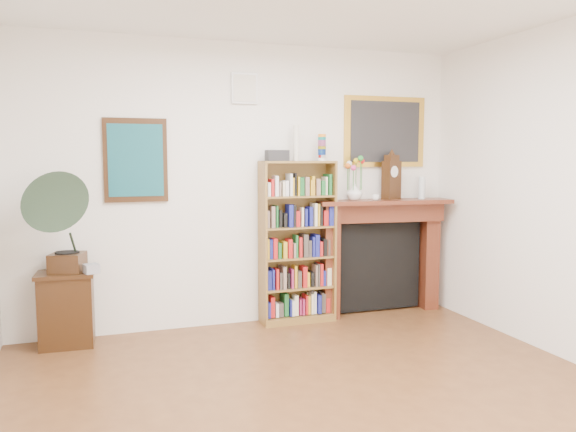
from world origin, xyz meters
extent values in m
cube|color=white|center=(0.00, 2.50, 1.40)|extent=(4.50, 0.01, 2.80)
cube|color=black|center=(-1.05, 2.48, 1.65)|extent=(0.58, 0.03, 0.78)
cube|color=#134F5B|center=(-1.05, 2.46, 1.65)|extent=(0.50, 0.01, 0.67)
cube|color=white|center=(0.00, 2.48, 2.35)|extent=(0.26, 0.03, 0.30)
cube|color=silver|center=(0.00, 2.46, 2.35)|extent=(0.22, 0.01, 0.26)
cube|color=gold|center=(1.55, 2.48, 1.95)|extent=(0.95, 0.03, 0.75)
cube|color=#262628|center=(1.55, 2.46, 1.95)|extent=(0.82, 0.01, 0.65)
cube|color=brown|center=(0.14, 2.35, 0.82)|extent=(0.02, 0.27, 1.64)
cube|color=brown|center=(0.87, 2.35, 0.82)|extent=(0.02, 0.27, 1.64)
cube|color=brown|center=(0.51, 2.35, 1.63)|extent=(0.76, 0.27, 0.02)
cube|color=brown|center=(0.51, 2.35, 0.04)|extent=(0.76, 0.27, 0.07)
cube|color=brown|center=(0.51, 2.47, 0.82)|extent=(0.75, 0.02, 1.64)
cube|color=brown|center=(0.51, 2.35, 0.36)|extent=(0.71, 0.25, 0.02)
cube|color=brown|center=(0.51, 2.35, 0.67)|extent=(0.71, 0.25, 0.02)
cube|color=brown|center=(0.51, 2.35, 0.98)|extent=(0.71, 0.25, 0.02)
cube|color=brown|center=(0.51, 2.35, 1.29)|extent=(0.71, 0.25, 0.02)
cube|color=black|center=(-1.69, 2.30, 0.33)|extent=(0.51, 0.38, 0.67)
cube|color=#471C10|center=(0.88, 2.37, 0.59)|extent=(0.18, 0.23, 1.19)
cube|color=#471C10|center=(2.06, 2.37, 0.59)|extent=(0.18, 0.23, 1.19)
cube|color=#471C10|center=(1.47, 2.37, 1.09)|extent=(1.36, 0.34, 0.19)
cube|color=#471C10|center=(1.47, 2.33, 1.21)|extent=(1.48, 0.48, 0.04)
cube|color=black|center=(1.47, 2.44, 0.50)|extent=(0.98, 0.09, 0.95)
cube|color=black|center=(-1.67, 2.32, 0.75)|extent=(0.33, 0.33, 0.17)
cylinder|color=black|center=(-1.67, 2.32, 0.84)|extent=(0.26, 0.26, 0.01)
cone|color=#2E4331|center=(-1.67, 2.15, 1.21)|extent=(0.71, 0.80, 0.70)
cube|color=silver|center=(-1.47, 2.18, 0.71)|extent=(0.15, 0.15, 0.08)
cube|color=black|center=(1.58, 2.37, 1.43)|extent=(0.23, 0.18, 0.41)
cylinder|color=white|center=(1.58, 2.31, 1.53)|extent=(0.11, 0.06, 0.12)
cube|color=black|center=(1.58, 2.37, 1.67)|extent=(0.17, 0.14, 0.07)
imported|color=white|center=(1.15, 2.37, 1.32)|extent=(0.19, 0.19, 0.17)
imported|color=silver|center=(1.33, 2.25, 1.26)|extent=(0.10, 0.10, 0.06)
cylinder|color=silver|center=(1.92, 2.31, 1.35)|extent=(0.07, 0.07, 0.24)
cylinder|color=silver|center=(1.97, 2.38, 1.33)|extent=(0.06, 0.06, 0.20)
camera|label=1|loc=(-1.40, -2.95, 1.68)|focal=35.00mm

